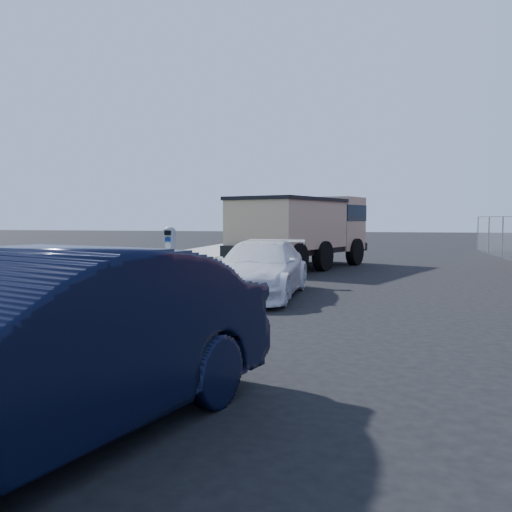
% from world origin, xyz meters
% --- Properties ---
extents(ground, '(120.00, 120.00, 0.00)m').
position_xyz_m(ground, '(0.00, 0.00, 0.00)').
color(ground, black).
rests_on(ground, ground).
extents(streetside, '(6.12, 50.00, 0.15)m').
position_xyz_m(streetside, '(-5.57, 2.00, 0.07)').
color(streetside, gray).
rests_on(streetside, ground).
extents(parking_meter, '(0.21, 0.15, 1.43)m').
position_xyz_m(parking_meter, '(-2.74, 0.01, 1.17)').
color(parking_meter, '#3F4247').
rests_on(parking_meter, ground).
extents(white_wagon, '(1.74, 4.22, 1.22)m').
position_xyz_m(white_wagon, '(-1.67, 2.60, 0.61)').
color(white_wagon, white).
rests_on(white_wagon, ground).
extents(navy_sedan, '(2.77, 4.74, 1.48)m').
position_xyz_m(navy_sedan, '(-1.60, -5.43, 0.74)').
color(navy_sedan, black).
rests_on(navy_sedan, ground).
extents(dump_truck, '(4.36, 6.74, 2.49)m').
position_xyz_m(dump_truck, '(-1.69, 9.76, 1.40)').
color(dump_truck, black).
rests_on(dump_truck, ground).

